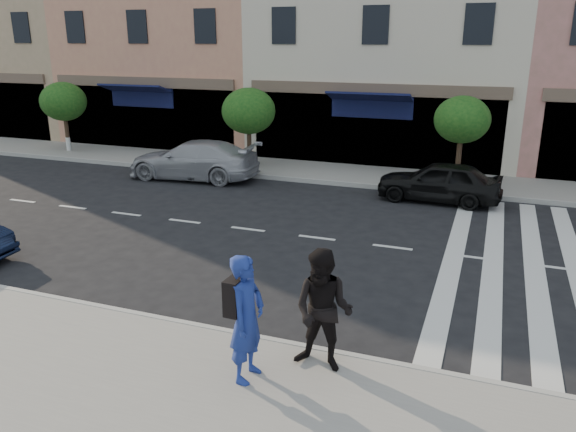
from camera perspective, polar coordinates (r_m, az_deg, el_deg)
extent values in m
plane|color=black|center=(11.39, -3.22, -8.66)|extent=(120.00, 120.00, 0.00)
cube|color=gray|center=(8.55, -13.88, -18.47)|extent=(60.00, 4.50, 0.15)
cube|color=gray|center=(21.34, 8.70, 3.99)|extent=(60.00, 3.00, 0.15)
cube|color=tan|center=(37.13, -25.58, 17.51)|extent=(12.00, 9.00, 12.00)
cube|color=beige|center=(26.74, 11.02, 18.33)|extent=(11.00, 9.00, 11.00)
cylinder|color=#473323|center=(27.42, -21.53, 7.91)|extent=(0.18, 0.18, 1.65)
cylinder|color=silver|center=(27.50, -21.41, 6.83)|extent=(0.20, 0.20, 0.60)
ellipsoid|color=#154614|center=(27.24, -21.86, 10.75)|extent=(2.00, 2.00, 1.70)
cylinder|color=#473323|center=(22.49, -3.95, 7.12)|extent=(0.18, 0.18, 1.60)
cylinder|color=silver|center=(22.59, -3.92, 5.88)|extent=(0.20, 0.20, 0.60)
ellipsoid|color=#154614|center=(22.28, -4.02, 10.60)|extent=(2.10, 2.10, 1.79)
cylinder|color=#473323|center=(20.56, 16.92, 5.56)|extent=(0.18, 0.18, 1.71)
cylinder|color=silver|center=(20.68, 16.79, 4.06)|extent=(0.20, 0.20, 0.60)
ellipsoid|color=#154614|center=(20.34, 17.27, 9.34)|extent=(1.90, 1.90, 1.62)
imported|color=navy|center=(8.35, -4.19, -10.32)|extent=(0.50, 0.74, 1.97)
imported|color=black|center=(8.59, 3.62, -9.57)|extent=(0.98, 0.78, 1.94)
imported|color=#A6A5AB|center=(21.26, -9.59, 5.65)|extent=(5.04, 2.34, 1.42)
imported|color=black|center=(18.61, 15.10, 3.41)|extent=(3.94, 1.74, 1.32)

